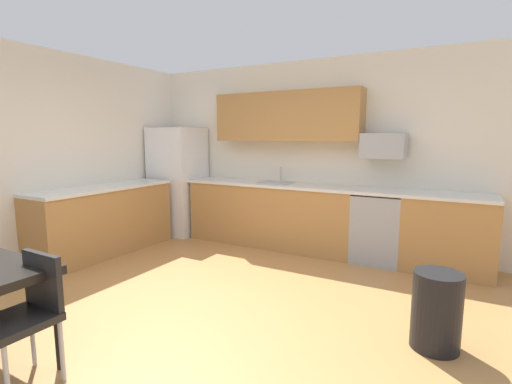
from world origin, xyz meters
TOP-DOWN VIEW (x-y plane):
  - ground_plane at (0.00, 0.00)m, footprint 12.00×12.00m
  - wall_back at (0.00, 2.65)m, footprint 5.80×0.10m
  - wall_left at (-2.65, 0.00)m, footprint 0.10×5.80m
  - cabinet_run_back at (-0.48, 2.30)m, footprint 2.54×0.60m
  - cabinet_run_back_right at (1.89, 2.30)m, footprint 1.01×0.60m
  - cabinet_run_left at (-2.30, 0.80)m, footprint 0.60×2.00m
  - countertop_back at (0.00, 2.30)m, footprint 4.80×0.64m
  - countertop_left at (-2.30, 0.80)m, footprint 0.64×2.00m
  - upper_cabinets_back at (-0.30, 2.43)m, footprint 2.20×0.34m
  - refrigerator at (-2.18, 2.22)m, footprint 0.76×0.70m
  - oven_range at (1.09, 2.30)m, footprint 0.60×0.60m
  - microwave at (1.09, 2.40)m, footprint 0.54×0.36m
  - sink_basin at (-0.40, 2.30)m, footprint 0.48×0.40m
  - sink_faucet at (-0.40, 2.48)m, footprint 0.02×0.02m
  - chair_near_table at (-0.38, -1.34)m, footprint 0.41×0.41m
  - trash_bin at (1.91, 0.40)m, footprint 0.36×0.36m

SIDE VIEW (x-z plane):
  - ground_plane at x=0.00m, z-range 0.00..0.00m
  - trash_bin at x=1.91m, z-range 0.00..0.60m
  - cabinet_run_back at x=-0.48m, z-range 0.00..0.90m
  - cabinet_run_back_right at x=1.89m, z-range 0.00..0.90m
  - cabinet_run_left at x=-2.30m, z-range 0.00..0.90m
  - oven_range at x=1.09m, z-range 0.00..0.91m
  - chair_near_table at x=-0.38m, z-range 0.08..0.93m
  - refrigerator at x=-2.18m, z-range 0.00..1.76m
  - sink_basin at x=-0.40m, z-range 0.81..0.95m
  - countertop_back at x=0.00m, z-range 0.90..0.94m
  - countertop_left at x=-2.30m, z-range 0.90..0.94m
  - sink_faucet at x=-0.40m, z-range 0.92..1.16m
  - wall_back at x=0.00m, z-range 0.00..2.70m
  - wall_left at x=-2.65m, z-range 0.00..2.70m
  - microwave at x=1.09m, z-range 1.34..1.66m
  - upper_cabinets_back at x=-0.30m, z-range 1.55..2.25m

